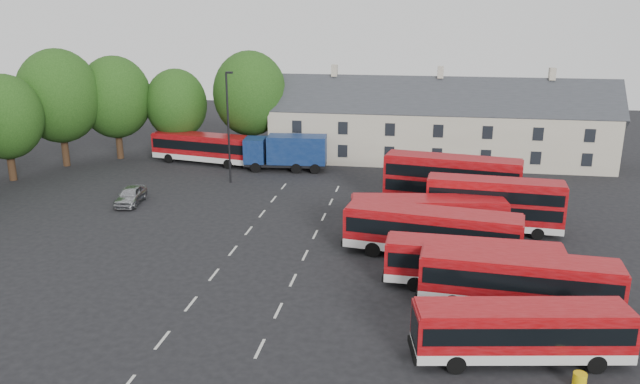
{
  "coord_description": "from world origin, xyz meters",
  "views": [
    {
      "loc": [
        12.19,
        -35.98,
        15.94
      ],
      "look_at": [
        4.79,
        9.48,
        2.2
      ],
      "focal_mm": 35.0,
      "sensor_mm": 36.0,
      "label": 1
    }
  ],
  "objects": [
    {
      "name": "bus_row_b",
      "position": [
        17.83,
        -3.6,
        1.8
      ],
      "size": [
        10.72,
        3.21,
        2.99
      ],
      "rotation": [
        0.0,
        0.0,
        -0.07
      ],
      "color": "silver",
      "rests_on": "ground"
    },
    {
      "name": "box_truck",
      "position": [
        -0.94,
        23.84,
        2.01
      ],
      "size": [
        8.34,
        3.17,
        3.57
      ],
      "rotation": [
        0.0,
        0.0,
        0.08
      ],
      "color": "black",
      "rests_on": "ground"
    },
    {
      "name": "grit_bin",
      "position": [
        19.52,
        -10.95,
        0.37
      ],
      "size": [
        0.59,
        0.59,
        0.74
      ],
      "primitive_type": "cylinder",
      "color": "yellow",
      "rests_on": "ground"
    },
    {
      "name": "silver_car",
      "position": [
        -11.5,
        10.76,
        0.75
      ],
      "size": [
        2.26,
        4.57,
        1.5
      ],
      "primitive_type": "imported",
      "rotation": [
        0.0,
        0.0,
        0.11
      ],
      "color": "#9C9FA4",
      "rests_on": "ground"
    },
    {
      "name": "bus_dd_south",
      "position": [
        17.78,
        8.76,
        2.27
      ],
      "size": [
        9.86,
        3.01,
        3.98
      ],
      "rotation": [
        0.0,
        0.0,
        -0.08
      ],
      "color": "silver",
      "rests_on": "ground"
    },
    {
      "name": "ground",
      "position": [
        0.0,
        0.0,
        0.0
      ],
      "size": [
        140.0,
        140.0,
        0.0
      ],
      "primitive_type": "plane",
      "color": "black",
      "rests_on": "ground"
    },
    {
      "name": "lane_markings",
      "position": [
        2.5,
        2.0,
        0.01
      ],
      "size": [
        5.15,
        33.8,
        0.01
      ],
      "color": "beige",
      "rests_on": "ground"
    },
    {
      "name": "bus_north",
      "position": [
        -10.23,
        25.26,
        1.88
      ],
      "size": [
        11.34,
        4.62,
        3.13
      ],
      "rotation": [
        0.0,
        0.0,
        -0.2
      ],
      "color": "silver",
      "rests_on": "ground"
    },
    {
      "name": "bus_row_d",
      "position": [
        13.27,
        3.09,
        1.94
      ],
      "size": [
        11.68,
        4.29,
        3.23
      ],
      "rotation": [
        0.0,
        0.0,
        -0.15
      ],
      "color": "silver",
      "rests_on": "ground"
    },
    {
      "name": "lamppost",
      "position": [
        -5.2,
        18.5,
        5.52
      ],
      "size": [
        0.72,
        0.31,
        10.35
      ],
      "rotation": [
        0.0,
        0.0,
        -0.09
      ],
      "color": "black",
      "rests_on": "ground"
    },
    {
      "name": "treeline",
      "position": [
        -20.74,
        19.36,
        6.68
      ],
      "size": [
        29.92,
        32.59,
        12.01
      ],
      "color": "black",
      "rests_on": "ground"
    },
    {
      "name": "terrace_houses",
      "position": [
        14.0,
        30.0,
        3.86
      ],
      "size": [
        35.7,
        7.13,
        10.06
      ],
      "color": "beige",
      "rests_on": "ground"
    },
    {
      "name": "bus_dd_north",
      "position": [
        14.91,
        13.56,
        2.52
      ],
      "size": [
        11.04,
        4.21,
        4.42
      ],
      "rotation": [
        0.0,
        0.0,
        -0.17
      ],
      "color": "silver",
      "rests_on": "ground"
    },
    {
      "name": "bus_row_c",
      "position": [
        15.59,
        -1.41,
        1.72
      ],
      "size": [
        10.18,
        2.68,
        2.86
      ],
      "rotation": [
        0.0,
        0.0,
        -0.03
      ],
      "color": "silver",
      "rests_on": "ground"
    },
    {
      "name": "bus_row_a",
      "position": [
        17.24,
        -9.1,
        1.68
      ],
      "size": [
        10.15,
        3.86,
        2.8
      ],
      "rotation": [
        0.0,
        0.0,
        0.17
      ],
      "color": "silver",
      "rests_on": "ground"
    },
    {
      "name": "bus_row_e",
      "position": [
        13.03,
        6.41,
        1.84
      ],
      "size": [
        11.07,
        3.92,
        3.06
      ],
      "rotation": [
        0.0,
        0.0,
        0.14
      ],
      "color": "silver",
      "rests_on": "ground"
    }
  ]
}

